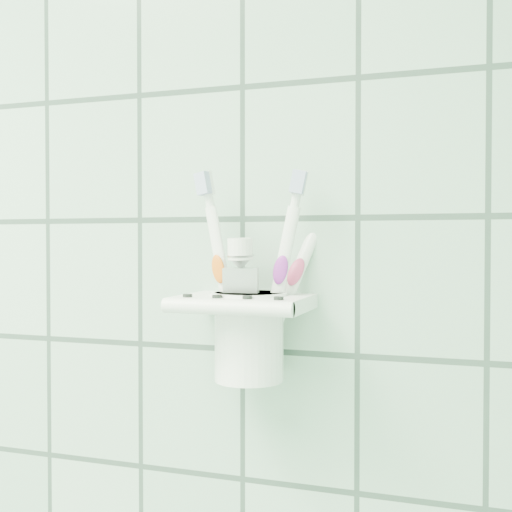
% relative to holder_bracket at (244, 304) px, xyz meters
% --- Properties ---
extents(holder_bracket, '(0.13, 0.11, 0.04)m').
position_rel_holder_bracket_xyz_m(holder_bracket, '(0.00, 0.00, 0.00)').
color(holder_bracket, white).
rests_on(holder_bracket, wall_back).
extents(cup, '(0.08, 0.08, 0.09)m').
position_rel_holder_bracket_xyz_m(cup, '(0.00, 0.00, -0.03)').
color(cup, white).
rests_on(cup, holder_bracket).
extents(toothbrush_pink, '(0.05, 0.02, 0.22)m').
position_rel_holder_bracket_xyz_m(toothbrush_pink, '(-0.01, 0.00, 0.04)').
color(toothbrush_pink, white).
rests_on(toothbrush_pink, cup).
extents(toothbrush_blue, '(0.07, 0.07, 0.22)m').
position_rel_holder_bracket_xyz_m(toothbrush_blue, '(0.01, 0.00, 0.04)').
color(toothbrush_blue, white).
rests_on(toothbrush_blue, cup).
extents(toothbrush_orange, '(0.05, 0.02, 0.21)m').
position_rel_holder_bracket_xyz_m(toothbrush_orange, '(0.02, 0.01, 0.04)').
color(toothbrush_orange, white).
rests_on(toothbrush_orange, cup).
extents(toothpaste_tube, '(0.04, 0.04, 0.14)m').
position_rel_holder_bracket_xyz_m(toothpaste_tube, '(-0.00, 0.00, 0.01)').
color(toothpaste_tube, silver).
rests_on(toothpaste_tube, cup).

